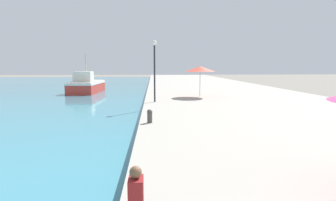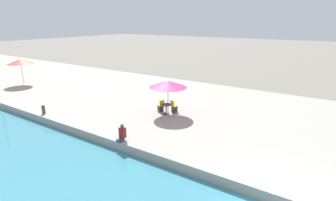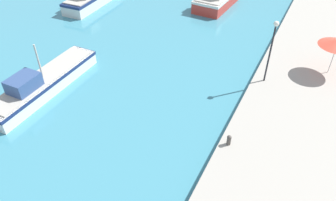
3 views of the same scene
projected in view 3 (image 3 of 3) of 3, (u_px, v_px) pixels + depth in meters
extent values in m
cube|color=white|center=(45.00, 84.00, 23.17)|extent=(2.14, 9.27, 1.04)
cube|color=navy|center=(44.00, 79.00, 22.93)|extent=(2.18, 9.36, 0.25)
cube|color=#ADA89E|center=(43.00, 77.00, 22.82)|extent=(1.97, 8.53, 0.10)
cube|color=#334C7F|center=(24.00, 83.00, 21.36)|extent=(1.46, 2.05, 0.94)
cylinder|color=#B7B2A8|center=(38.00, 61.00, 22.01)|extent=(0.12, 0.12, 2.50)
cube|color=red|center=(217.00, 1.00, 35.14)|extent=(3.28, 6.40, 1.30)
cylinder|color=#B7B7B7|center=(333.00, 58.00, 23.67)|extent=(0.06, 0.06, 2.36)
cylinder|color=#4C4742|center=(229.00, 141.00, 18.42)|extent=(0.24, 0.24, 0.45)
sphere|color=#4C4742|center=(229.00, 137.00, 18.23)|extent=(0.26, 0.26, 0.26)
cylinder|color=#232328|center=(269.00, 55.00, 22.25)|extent=(0.12, 0.12, 4.20)
sphere|color=white|center=(276.00, 24.00, 20.84)|extent=(0.36, 0.36, 0.36)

